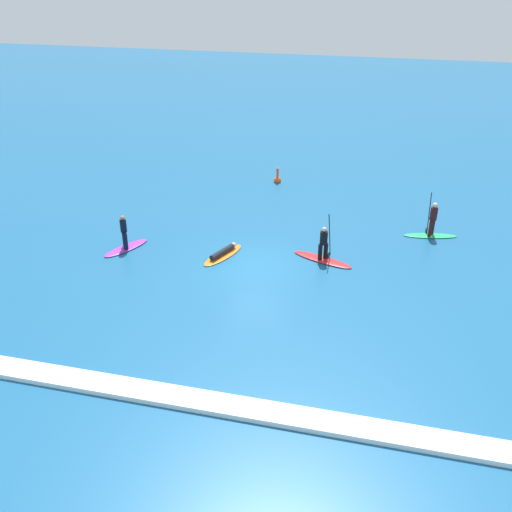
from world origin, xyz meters
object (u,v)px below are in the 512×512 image
(surfer_on_red_board, at_px, (323,252))
(marker_buoy, at_px, (277,180))
(surfer_on_orange_board, at_px, (223,253))
(surfer_on_purple_board, at_px, (125,241))
(surfer_on_green_board, at_px, (432,225))

(surfer_on_red_board, height_order, marker_buoy, surfer_on_red_board)
(surfer_on_red_board, xyz_separation_m, marker_buoy, (-4.08, 9.43, -0.27))
(surfer_on_orange_board, bearing_deg, marker_buoy, 19.53)
(surfer_on_purple_board, distance_m, surfer_on_orange_board, 4.79)
(surfer_on_red_board, relative_size, marker_buoy, 2.93)
(surfer_on_orange_board, height_order, marker_buoy, marker_buoy)
(surfer_on_purple_board, relative_size, surfer_on_orange_board, 0.94)
(surfer_on_red_board, xyz_separation_m, surfer_on_orange_board, (-4.62, -0.65, -0.31))
(surfer_on_red_board, height_order, surfer_on_green_board, surfer_on_red_board)
(surfer_on_red_board, distance_m, surfer_on_orange_board, 4.67)
(surfer_on_red_board, bearing_deg, marker_buoy, 133.38)
(surfer_on_green_board, distance_m, marker_buoy, 10.64)
(surfer_on_green_board, xyz_separation_m, marker_buoy, (-9.01, 5.64, -0.43))
(surfer_on_orange_board, bearing_deg, surfer_on_green_board, -42.53)
(surfer_on_green_board, bearing_deg, surfer_on_orange_board, 13.98)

